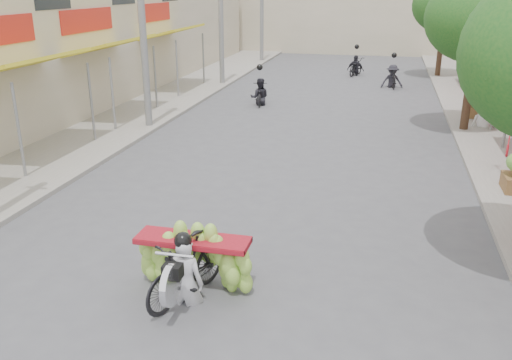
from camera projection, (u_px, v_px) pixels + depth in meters
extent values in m
cube|color=gray|center=(143.00, 107.00, 22.33)|extent=(4.00, 60.00, 0.12)
cube|color=gray|center=(507.00, 126.00, 19.28)|extent=(4.00, 60.00, 0.12)
cube|color=#BFB297|center=(11.00, 33.00, 21.50)|extent=(8.00, 40.00, 6.00)
cube|color=gold|center=(26.00, 63.00, 15.03)|extent=(1.77, 4.00, 0.53)
cylinder|color=slate|center=(19.00, 133.00, 13.71)|extent=(0.08, 0.08, 2.55)
cylinder|color=slate|center=(91.00, 104.00, 17.00)|extent=(0.08, 0.08, 2.55)
cube|color=gold|center=(112.00, 45.00, 19.61)|extent=(1.77, 4.00, 0.53)
cylinder|color=slate|center=(113.00, 96.00, 18.28)|extent=(0.08, 0.08, 2.55)
cylinder|color=slate|center=(155.00, 79.00, 21.58)|extent=(0.08, 0.08, 2.55)
cube|color=red|center=(87.00, 20.00, 19.51)|extent=(0.10, 3.50, 0.80)
cube|color=gold|center=(173.00, 32.00, 25.10)|extent=(1.77, 4.00, 0.53)
cylinder|color=slate|center=(177.00, 70.00, 23.77)|extent=(0.08, 0.08, 2.55)
cylinder|color=slate|center=(203.00, 60.00, 27.07)|extent=(0.08, 0.08, 2.55)
cube|color=red|center=(154.00, 12.00, 25.00)|extent=(0.10, 3.50, 0.80)
cylinder|color=slate|center=(509.00, 110.00, 16.19)|extent=(0.08, 0.08, 2.55)
cylinder|color=slate|center=(496.00, 96.00, 18.20)|extent=(0.08, 0.08, 2.55)
cylinder|color=slate|center=(479.00, 78.00, 21.67)|extent=(0.08, 0.08, 2.55)
cube|color=red|center=(490.00, 32.00, 24.74)|extent=(1.77, 4.20, 0.53)
cylinder|color=slate|center=(472.00, 70.00, 23.69)|extent=(0.08, 0.08, 2.55)
cylinder|color=slate|center=(462.00, 59.00, 27.16)|extent=(0.08, 0.08, 2.55)
cube|color=#BFB297|center=(355.00, 3.00, 40.67)|extent=(20.00, 6.00, 7.00)
cylinder|color=slate|center=(141.00, 11.00, 17.89)|extent=(0.24, 0.24, 8.00)
cylinder|color=slate|center=(221.00, 2.00, 26.13)|extent=(0.24, 0.24, 8.00)
cylinder|color=#3A2719|center=(469.00, 86.00, 18.19)|extent=(0.28, 0.28, 3.20)
ellipsoid|color=#225319|center=(478.00, 18.00, 17.44)|extent=(3.40, 3.40, 2.90)
cylinder|color=#3A2719|center=(440.00, 48.00, 29.17)|extent=(0.28, 0.28, 3.20)
ellipsoid|color=#225319|center=(445.00, 5.00, 28.42)|extent=(3.40, 3.40, 2.90)
cube|color=brown|center=(480.00, 110.00, 20.27)|extent=(1.20, 0.80, 0.50)
ellipsoid|color=#66A53E|center=(483.00, 95.00, 20.07)|extent=(1.20, 0.88, 0.66)
imported|color=black|center=(186.00, 268.00, 8.64)|extent=(1.17, 1.95, 1.11)
cylinder|color=silver|center=(171.00, 285.00, 8.02)|extent=(0.10, 0.66, 0.66)
cube|color=black|center=(173.00, 271.00, 8.05)|extent=(0.28, 0.22, 0.22)
cylinder|color=silver|center=(174.00, 255.00, 8.07)|extent=(0.60, 0.05, 0.05)
cube|color=maroon|center=(193.00, 240.00, 8.85)|extent=(1.88, 0.55, 0.10)
imported|color=silver|center=(184.00, 238.00, 8.40)|extent=(0.58, 0.43, 1.62)
sphere|color=black|center=(180.00, 192.00, 8.11)|extent=(0.28, 0.28, 0.28)
imported|color=silver|center=(487.00, 100.00, 18.73)|extent=(1.00, 0.70, 1.86)
imported|color=black|center=(260.00, 95.00, 22.84)|extent=(0.84, 1.61, 0.86)
imported|color=#232128|center=(260.00, 78.00, 22.60)|extent=(0.86, 0.62, 1.65)
sphere|color=black|center=(260.00, 67.00, 22.45)|extent=(0.26, 0.26, 0.26)
imported|color=black|center=(392.00, 78.00, 26.61)|extent=(0.78, 1.75, 0.99)
imported|color=#232128|center=(393.00, 65.00, 26.40)|extent=(1.14, 0.74, 1.65)
sphere|color=black|center=(394.00, 55.00, 26.24)|extent=(0.26, 0.26, 0.26)
imported|color=black|center=(356.00, 67.00, 30.19)|extent=(1.08, 1.80, 0.95)
imported|color=#232128|center=(356.00, 55.00, 29.97)|extent=(1.08, 0.80, 1.65)
sphere|color=black|center=(357.00, 47.00, 29.82)|extent=(0.26, 0.26, 0.26)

